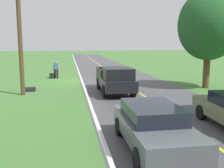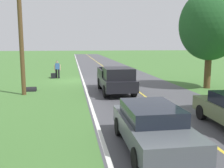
# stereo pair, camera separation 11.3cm
# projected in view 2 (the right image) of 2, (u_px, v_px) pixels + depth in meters

# --- Properties ---
(ground_plane) EXTENTS (200.00, 200.00, 0.00)m
(ground_plane) POSITION_uv_depth(u_px,v_px,m) (72.00, 81.00, 23.56)
(ground_plane) COLOR #427033
(road_surface) EXTENTS (7.64, 120.00, 0.00)m
(road_surface) POSITION_uv_depth(u_px,v_px,m) (122.00, 79.00, 24.28)
(road_surface) COLOR #47474C
(road_surface) RESTS_ON ground
(lane_edge_line) EXTENTS (0.16, 117.60, 0.00)m
(lane_edge_line) POSITION_uv_depth(u_px,v_px,m) (83.00, 80.00, 23.72)
(lane_edge_line) COLOR silver
(lane_edge_line) RESTS_ON ground
(lane_centre_line) EXTENTS (0.14, 117.60, 0.00)m
(lane_centre_line) POSITION_uv_depth(u_px,v_px,m) (122.00, 79.00, 24.28)
(lane_centre_line) COLOR gold
(lane_centre_line) RESTS_ON ground
(hitchhiker_walking) EXTENTS (0.62, 0.51, 1.75)m
(hitchhiker_walking) POSITION_uv_depth(u_px,v_px,m) (57.00, 68.00, 25.09)
(hitchhiker_walking) COLOR black
(hitchhiker_walking) RESTS_ON ground
(suitcase_carried) EXTENTS (0.48, 0.24, 0.52)m
(suitcase_carried) POSITION_uv_depth(u_px,v_px,m) (53.00, 76.00, 25.02)
(suitcase_carried) COLOR black
(suitcase_carried) RESTS_ON ground
(pickup_truck_passing) EXTENTS (2.10, 5.40, 1.82)m
(pickup_truck_passing) POSITION_uv_depth(u_px,v_px,m) (116.00, 79.00, 17.53)
(pickup_truck_passing) COLOR black
(pickup_truck_passing) RESTS_ON ground
(tree_far_side_near) EXTENTS (4.56, 4.56, 7.37)m
(tree_far_side_near) POSITION_uv_depth(u_px,v_px,m) (210.00, 25.00, 18.93)
(tree_far_side_near) COLOR brown
(tree_far_side_near) RESTS_ON ground
(sedan_ahead_same_lane) EXTENTS (1.95, 4.41, 1.41)m
(sedan_ahead_same_lane) POSITION_uv_depth(u_px,v_px,m) (152.00, 126.00, 8.27)
(sedan_ahead_same_lane) COLOR #4C5156
(sedan_ahead_same_lane) RESTS_ON ground
(utility_pole_roadside) EXTENTS (0.28, 0.28, 8.57)m
(utility_pole_roadside) POSITION_uv_depth(u_px,v_px,m) (21.00, 29.00, 16.43)
(utility_pole_roadside) COLOR brown
(utility_pole_roadside) RESTS_ON ground
(drainage_culvert) EXTENTS (0.80, 0.60, 0.60)m
(drainage_culvert) POSITION_uv_depth(u_px,v_px,m) (31.00, 91.00, 18.41)
(drainage_culvert) COLOR black
(drainage_culvert) RESTS_ON ground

